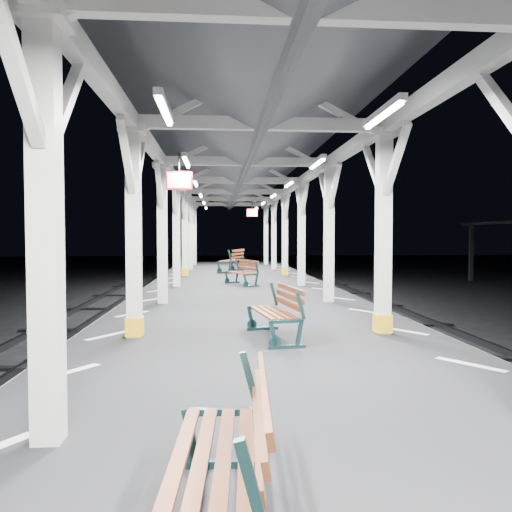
{
  "coord_description": "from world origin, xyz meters",
  "views": [
    {
      "loc": [
        -0.68,
        -5.93,
        2.61
      ],
      "look_at": [
        0.08,
        4.13,
        2.2
      ],
      "focal_mm": 35.0,
      "sensor_mm": 36.0,
      "label": 1
    }
  ],
  "objects": [
    {
      "name": "ground",
      "position": [
        0.0,
        0.0,
        0.0
      ],
      "size": [
        120.0,
        120.0,
        0.0
      ],
      "primitive_type": "plane",
      "color": "black",
      "rests_on": "ground"
    },
    {
      "name": "platform",
      "position": [
        0.0,
        0.0,
        0.5
      ],
      "size": [
        6.0,
        50.0,
        1.0
      ],
      "primitive_type": "cube",
      "color": "black",
      "rests_on": "ground"
    },
    {
      "name": "hazard_stripes_left",
      "position": [
        -2.45,
        0.0,
        1.0
      ],
      "size": [
        1.0,
        48.0,
        0.01
      ],
      "primitive_type": "cube",
      "color": "silver",
      "rests_on": "platform"
    },
    {
      "name": "hazard_stripes_right",
      "position": [
        2.45,
        0.0,
        1.0
      ],
      "size": [
        1.0,
        48.0,
        0.01
      ],
      "primitive_type": "cube",
      "color": "silver",
      "rests_on": "platform"
    },
    {
      "name": "canopy",
      "position": [
        0.0,
        -0.02,
        4.56
      ],
      "size": [
        5.4,
        49.0,
        4.65
      ],
      "color": "silver",
      "rests_on": "platform"
    },
    {
      "name": "bench_near",
      "position": [
        -0.62,
        -3.28,
        1.44
      ],
      "size": [
        0.66,
        1.55,
        0.83
      ],
      "rotation": [
        0.0,
        0.0,
        -0.06
      ],
      "color": "#132D2E",
      "rests_on": "platform"
    },
    {
      "name": "bench_mid",
      "position": [
        0.26,
        1.77,
        1.44
      ],
      "size": [
        0.79,
        1.58,
        0.82
      ],
      "rotation": [
        0.0,
        0.0,
        0.15
      ],
      "color": "#132D2E",
      "rests_on": "platform"
    },
    {
      "name": "bench_far",
      "position": [
        0.15,
        10.35,
        1.43
      ],
      "size": [
        1.08,
        1.59,
        0.81
      ],
      "rotation": [
        0.0,
        0.0,
        0.4
      ],
      "color": "#132D2E",
      "rests_on": "platform"
    },
    {
      "name": "bench_extra",
      "position": [
        -0.01,
        16.17,
        1.55
      ],
      "size": [
        1.28,
        2.01,
        1.02
      ],
      "rotation": [
        0.0,
        0.0,
        -0.34
      ],
      "color": "#132D2E",
      "rests_on": "platform"
    }
  ]
}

